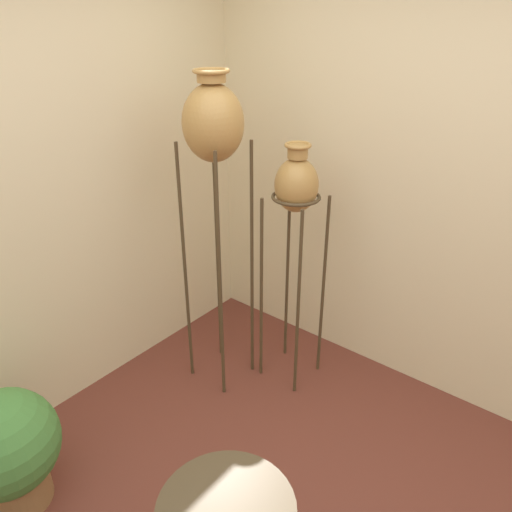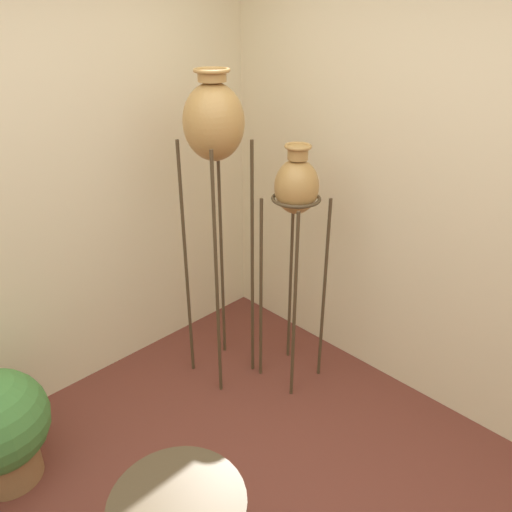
# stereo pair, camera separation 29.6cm
# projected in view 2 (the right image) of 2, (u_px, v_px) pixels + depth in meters

# --- Properties ---
(wall_back) EXTENTS (7.24, 0.06, 2.70)m
(wall_back) POSITION_uv_depth(u_px,v_px,m) (11.00, 188.00, 2.59)
(wall_back) COLOR beige
(wall_back) RESTS_ON ground_plane
(wall_right) EXTENTS (0.06, 7.24, 2.70)m
(wall_right) POSITION_uv_depth(u_px,v_px,m) (460.00, 188.00, 2.58)
(wall_right) COLOR beige
(wall_right) RESTS_ON ground_plane
(vase_stand_tall) EXTENTS (0.33, 0.33, 1.92)m
(vase_stand_tall) POSITION_uv_depth(u_px,v_px,m) (214.00, 129.00, 2.65)
(vase_stand_tall) COLOR #473823
(vase_stand_tall) RESTS_ON ground_plane
(vase_stand_medium) EXTENTS (0.29, 0.29, 1.54)m
(vase_stand_medium) POSITION_uv_depth(u_px,v_px,m) (296.00, 195.00, 2.77)
(vase_stand_medium) COLOR #473823
(vase_stand_medium) RESTS_ON ground_plane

